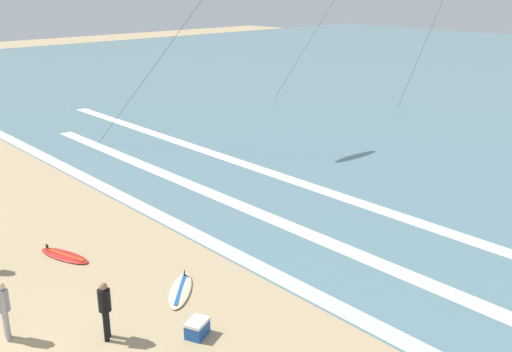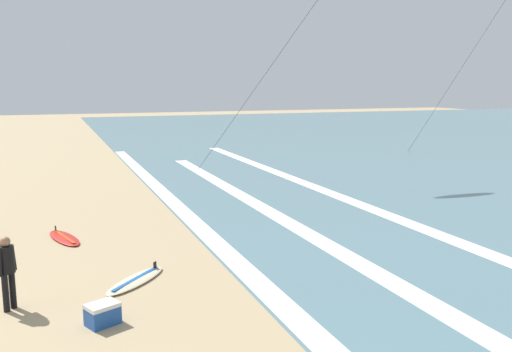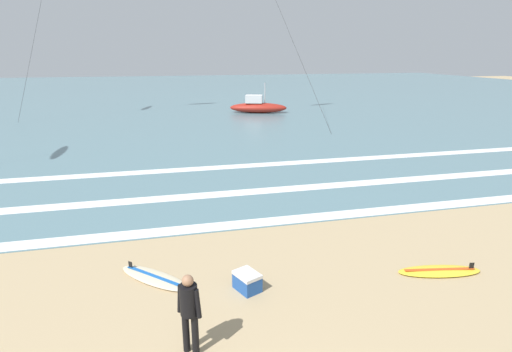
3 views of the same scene
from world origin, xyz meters
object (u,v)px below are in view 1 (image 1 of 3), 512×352
object	(u,v)px
surfboard_right_spare	(64,256)
surfboard_left_pile	(181,290)
surfer_left_near	(3,306)
surfer_foreground_main	(105,306)
cooler_box	(197,328)

from	to	relation	value
surfboard_right_spare	surfboard_left_pile	bearing A→B (deg)	18.92
surfer_left_near	surfboard_left_pile	size ratio (longest dim) A/B	0.83
surfer_left_near	surfer_foreground_main	xyz separation A→B (m)	(1.70, 1.87, 0.00)
surfer_foreground_main	surfboard_left_pile	bearing A→B (deg)	103.92
surfer_left_near	surfboard_right_spare	bearing A→B (deg)	137.97
surfer_left_near	cooler_box	xyz separation A→B (m)	(3.13, 3.63, -0.74)
surfer_left_near	surfboard_left_pile	bearing A→B (deg)	77.44
surfer_foreground_main	cooler_box	size ratio (longest dim) A/B	2.16
surfer_left_near	surfboard_left_pile	xyz separation A→B (m)	(1.02, 4.59, -0.91)
surfer_foreground_main	surfer_left_near	bearing A→B (deg)	-132.21
surfboard_right_spare	cooler_box	xyz separation A→B (m)	(6.54, 0.56, 0.18)
surfboard_right_spare	cooler_box	world-z (taller)	cooler_box
surfer_left_near	surfer_foreground_main	distance (m)	2.53
surfboard_left_pile	surfboard_right_spare	distance (m)	4.69
surfboard_left_pile	surfer_foreground_main	bearing A→B (deg)	-76.08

